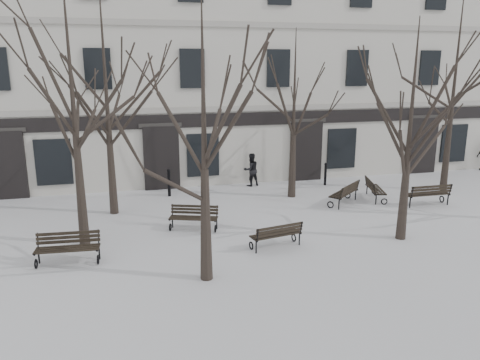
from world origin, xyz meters
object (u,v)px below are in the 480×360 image
object	(u,v)px
tree_1	(204,111)
tree_2	(412,105)
tree_0	(71,77)
bench_2	(428,194)
bench_4	(345,193)
bench_3	(194,217)
bench_5	(374,189)
bench_0	(68,247)
bench_1	(277,234)

from	to	relation	value
tree_1	tree_2	bearing A→B (deg)	11.46
tree_0	tree_1	world-z (taller)	tree_0
tree_1	bench_2	xyz separation A→B (m)	(9.88, 4.35, -3.98)
tree_1	bench_4	bearing A→B (deg)	38.61
bench_3	bench_5	size ratio (longest dim) A/B	0.98
bench_3	tree_0	bearing A→B (deg)	-152.80
tree_1	tree_2	world-z (taller)	tree_1
tree_0	tree_1	xyz separation A→B (m)	(3.35, -3.44, -0.76)
tree_0	bench_0	size ratio (longest dim) A/B	4.59
bench_3	bench_4	xyz separation A→B (m)	(6.47, 1.47, 0.04)
tree_0	tree_2	xyz separation A→B (m)	(10.10, -2.07, -0.87)
tree_2	bench_2	distance (m)	5.80
tree_2	bench_0	world-z (taller)	tree_2
tree_1	bench_2	world-z (taller)	tree_1
tree_0	bench_5	world-z (taller)	tree_0
tree_0	bench_0	world-z (taller)	tree_0
bench_3	tree_2	bearing A→B (deg)	-1.56
bench_1	bench_2	distance (m)	7.87
bench_1	bench_5	size ratio (longest dim) A/B	0.96
tree_0	bench_5	bearing A→B (deg)	11.18
tree_1	bench_4	distance (m)	9.49
bench_0	tree_0	bearing A→B (deg)	80.79
bench_4	tree_1	bearing A→B (deg)	-1.60
tree_0	tree_2	world-z (taller)	tree_0
bench_0	bench_5	size ratio (longest dim) A/B	1.02
tree_2	bench_2	bearing A→B (deg)	43.69
tree_0	bench_2	xyz separation A→B (m)	(13.22, 0.91, -4.73)
tree_2	bench_4	xyz separation A→B (m)	(-0.02, 4.01, -3.88)
tree_1	bench_1	distance (m)	5.01
tree_0	bench_4	bearing A→B (deg)	10.86
bench_1	bench_3	world-z (taller)	bench_3
bench_3	bench_5	bearing A→B (deg)	32.66
bench_4	bench_2	bearing A→B (deg)	121.85
bench_0	tree_1	bearing A→B (deg)	-24.14
bench_2	bench_4	size ratio (longest dim) A/B	1.05
tree_0	bench_1	distance (m)	7.78
tree_1	bench_3	bearing A→B (deg)	86.24
tree_1	bench_0	world-z (taller)	tree_1
bench_3	bench_0	bearing A→B (deg)	-134.26
bench_0	bench_1	distance (m)	6.21
bench_1	bench_3	distance (m)	3.23
bench_2	bench_4	bearing A→B (deg)	-17.43
tree_2	bench_3	size ratio (longest dim) A/B	4.00
tree_1	bench_5	size ratio (longest dim) A/B	4.03
tree_2	bench_5	xyz separation A→B (m)	(1.51, 4.37, -3.91)
bench_4	bench_5	xyz separation A→B (m)	(1.53, 0.36, -0.03)
bench_0	bench_2	bearing A→B (deg)	14.05
bench_4	bench_0	bearing A→B (deg)	-22.21
tree_0	bench_4	size ratio (longest dim) A/B	4.75
bench_0	tree_2	bearing A→B (deg)	0.76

